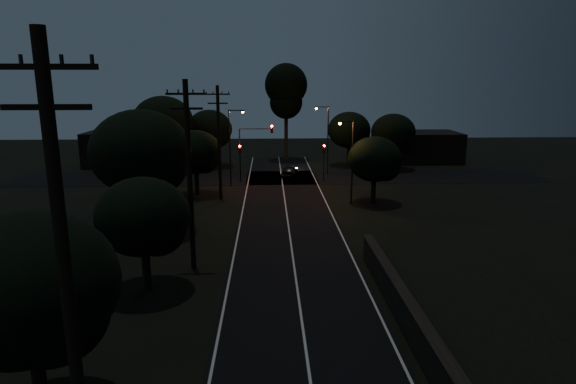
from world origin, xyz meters
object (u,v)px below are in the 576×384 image
streetlight_a (232,142)px  car (289,171)px  signal_right (324,156)px  tall_pine (286,91)px  streetlight_c (351,156)px  utility_pole_near (68,295)px  utility_pole_mid (189,174)px  signal_mast (255,142)px  utility_pole_far (219,141)px  streetlight_b (326,135)px  signal_left (240,156)px

streetlight_a → car: bearing=36.6°
signal_right → streetlight_a: size_ratio=0.51×
tall_pine → streetlight_c: (4.83, -25.00, -5.16)m
utility_pole_near → streetlight_c: utility_pole_near is taller
streetlight_a → utility_pole_mid: bearing=-91.7°
streetlight_a → signal_mast: bearing=39.8°
utility_pole_mid → tall_pine: size_ratio=0.83×
utility_pole_far → streetlight_b: (11.31, 12.00, -0.85)m
utility_pole_far → signal_left: utility_pole_far is taller
utility_pole_mid → car: size_ratio=2.81×
streetlight_c → signal_mast: bearing=131.2°
signal_left → signal_right: bearing=0.0°
utility_pole_mid → tall_pine: (7.00, 40.00, 3.78)m
signal_mast → streetlight_b: bearing=26.0°
signal_mast → signal_left: bearing=-179.9°
signal_right → streetlight_a: (-9.91, -1.99, 1.80)m
utility_pole_mid → streetlight_b: 31.15m
streetlight_b → signal_mast: bearing=-154.0°
utility_pole_mid → utility_pole_far: (0.00, 17.00, -0.25)m
utility_pole_far → streetlight_a: utility_pole_far is taller
utility_pole_far → car: (6.91, 10.61, -4.82)m
utility_pole_near → car: (6.91, 44.61, -5.58)m
signal_right → streetlight_a: 10.26m
utility_pole_near → streetlight_b: bearing=76.2°
streetlight_a → streetlight_b: same height
streetlight_b → streetlight_c: bearing=-87.9°
utility_pole_far → tall_pine: bearing=73.1°
signal_left → signal_right: same height
car → utility_pole_far: bearing=68.1°
utility_pole_far → signal_right: (10.60, 7.99, -2.65)m
signal_mast → streetlight_c: (8.74, -9.99, 0.01)m
utility_pole_far → streetlight_a: 6.10m
streetlight_a → streetlight_b: (10.61, 6.00, 0.00)m
streetlight_c → tall_pine: bearing=100.9°
streetlight_a → tall_pine: bearing=69.6°
car → utility_pole_mid: bearing=87.1°
utility_pole_far → streetlight_b: utility_pole_far is taller
utility_pole_far → streetlight_c: (11.83, -2.00, -1.13)m
utility_pole_far → tall_pine: 24.38m
signal_right → streetlight_c: 10.18m
utility_pole_near → streetlight_a: size_ratio=1.50×
signal_right → streetlight_c: bearing=-83.0°
streetlight_a → car: size_ratio=2.04×
signal_right → car: bearing=144.5°
utility_pole_near → car: 45.49m
streetlight_c → streetlight_b: bearing=92.1°
tall_pine → signal_mast: size_ratio=2.11×
signal_mast → car: 5.92m
utility_pole_near → streetlight_c: bearing=69.7°
utility_pole_far → streetlight_b: bearing=46.7°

